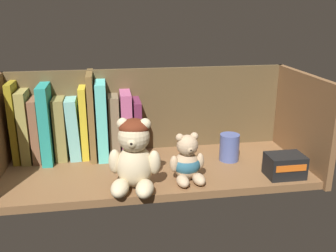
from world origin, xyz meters
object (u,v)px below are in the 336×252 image
at_px(book_8, 102,118).
at_px(book_10, 126,123).
at_px(book_3, 48,122).
at_px(book_9, 114,125).
at_px(book_4, 61,128).
at_px(book_2, 37,129).
at_px(book_0, 16,122).
at_px(book_1, 26,125).
at_px(book_7, 92,115).
at_px(small_product_box, 285,166).
at_px(pillar_candle, 229,147).
at_px(teddy_bear_larger, 134,156).
at_px(book_6, 84,122).
at_px(book_5, 74,128).
at_px(book_11, 136,126).
at_px(teddy_bear_smaller, 187,162).

relative_size(book_8, book_10, 1.17).
bearing_deg(book_3, book_8, 0.00).
bearing_deg(book_9, book_4, 180.00).
distance_m(book_2, book_8, 0.18).
distance_m(book_8, book_9, 0.04).
bearing_deg(book_0, book_1, 0.00).
relative_size(book_7, small_product_box, 2.60).
bearing_deg(book_7, pillar_candle, -14.89).
relative_size(book_4, teddy_bear_larger, 1.02).
bearing_deg(small_product_box, book_0, 162.01).
xyz_separation_m(book_1, book_6, (0.16, 0.00, 0.00)).
bearing_deg(book_10, book_1, 180.00).
bearing_deg(book_10, book_8, 180.00).
bearing_deg(book_5, book_11, 0.00).
distance_m(book_10, book_11, 0.03).
relative_size(book_0, book_9, 1.26).
xyz_separation_m(book_1, small_product_box, (0.66, -0.22, -0.07)).
bearing_deg(pillar_candle, book_9, 162.41).
distance_m(teddy_bear_larger, small_product_box, 0.38).
height_order(book_9, book_11, book_9).
xyz_separation_m(book_10, pillar_candle, (0.28, -0.10, -0.06)).
height_order(book_1, book_10, book_1).
relative_size(book_1, pillar_candle, 2.64).
bearing_deg(pillar_candle, book_5, 166.86).
xyz_separation_m(book_1, book_10, (0.27, 0.00, -0.01)).
bearing_deg(book_1, book_10, 0.00).
distance_m(book_7, small_product_box, 0.54).
height_order(book_0, book_7, book_7).
height_order(book_2, book_9, same).
xyz_separation_m(book_5, small_product_box, (0.53, -0.22, -0.06)).
xyz_separation_m(book_5, teddy_bear_smaller, (0.28, -0.20, -0.04)).
distance_m(book_1, small_product_box, 0.70).
height_order(book_8, book_11, book_8).
bearing_deg(book_8, book_2, 180.00).
relative_size(book_4, teddy_bear_smaller, 1.43).
distance_m(book_6, book_9, 0.08).
bearing_deg(book_6, book_11, 0.00).
bearing_deg(small_product_box, book_5, 157.28).
relative_size(book_1, teddy_bear_smaller, 1.64).
relative_size(book_3, teddy_bear_smaller, 1.76).
height_order(book_3, book_4, book_3).
bearing_deg(pillar_candle, book_3, 168.66).
bearing_deg(book_4, book_5, 0.00).
relative_size(book_2, book_3, 0.82).
bearing_deg(book_0, book_10, 0.00).
height_order(book_9, book_10, book_10).
bearing_deg(book_11, book_3, 180.00).
distance_m(book_1, book_7, 0.18).
relative_size(book_5, teddy_bear_larger, 1.00).
bearing_deg(teddy_bear_larger, book_3, 134.76).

